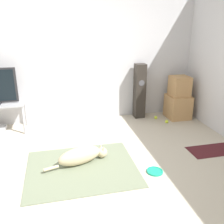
# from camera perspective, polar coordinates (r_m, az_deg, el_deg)

# --- Properties ---
(ground_plane) EXTENTS (12.00, 12.00, 0.00)m
(ground_plane) POSITION_cam_1_polar(r_m,az_deg,el_deg) (3.38, -7.04, -14.35)
(ground_plane) COLOR #BCB29E
(wall_back) EXTENTS (8.00, 0.06, 2.55)m
(wall_back) POSITION_cam_1_polar(r_m,az_deg,el_deg) (4.94, -10.50, 12.31)
(wall_back) COLOR silver
(wall_back) RESTS_ON ground_plane
(area_rug) EXTENTS (1.48, 1.23, 0.01)m
(area_rug) POSITION_cam_1_polar(r_m,az_deg,el_deg) (3.54, -6.88, -12.58)
(area_rug) COLOR slate
(area_rug) RESTS_ON ground_plane
(dog) EXTENTS (0.91, 0.39, 0.25)m
(dog) POSITION_cam_1_polar(r_m,az_deg,el_deg) (3.58, -6.90, -9.84)
(dog) COLOR beige
(dog) RESTS_ON area_rug
(frisbee) EXTENTS (0.22, 0.22, 0.03)m
(frisbee) POSITION_cam_1_polar(r_m,az_deg,el_deg) (3.48, 9.76, -13.21)
(frisbee) COLOR #199E7A
(frisbee) RESTS_ON ground_plane
(cardboard_box_lower) EXTENTS (0.44, 0.45, 0.48)m
(cardboard_box_lower) POSITION_cam_1_polar(r_m,az_deg,el_deg) (5.37, 14.82, 1.20)
(cardboard_box_lower) COLOR tan
(cardboard_box_lower) RESTS_ON ground_plane
(cardboard_box_upper) EXTENTS (0.36, 0.37, 0.39)m
(cardboard_box_upper) POSITION_cam_1_polar(r_m,az_deg,el_deg) (5.27, 15.21, 5.75)
(cardboard_box_upper) COLOR tan
(cardboard_box_upper) RESTS_ON cardboard_box_lower
(floor_speaker) EXTENTS (0.21, 0.21, 1.12)m
(floor_speaker) POSITION_cam_1_polar(r_m,az_deg,el_deg) (5.17, 6.31, 4.75)
(floor_speaker) COLOR #2D2823
(floor_speaker) RESTS_ON ground_plane
(tennis_ball_by_boxes) EXTENTS (0.07, 0.07, 0.07)m
(tennis_ball_by_boxes) POSITION_cam_1_polar(r_m,az_deg,el_deg) (5.25, 9.97, -1.24)
(tennis_ball_by_boxes) COLOR #C6E033
(tennis_ball_by_boxes) RESTS_ON ground_plane
(tennis_ball_near_speaker) EXTENTS (0.07, 0.07, 0.07)m
(tennis_ball_near_speaker) POSITION_cam_1_polar(r_m,az_deg,el_deg) (5.09, 12.40, -2.12)
(tennis_ball_near_speaker) COLOR #C6E033
(tennis_ball_near_speaker) RESTS_ON ground_plane
(door_mat) EXTENTS (0.76, 0.39, 0.01)m
(door_mat) POSITION_cam_1_polar(r_m,az_deg,el_deg) (4.26, 22.01, -8.10)
(door_mat) COLOR #47191E
(door_mat) RESTS_ON ground_plane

